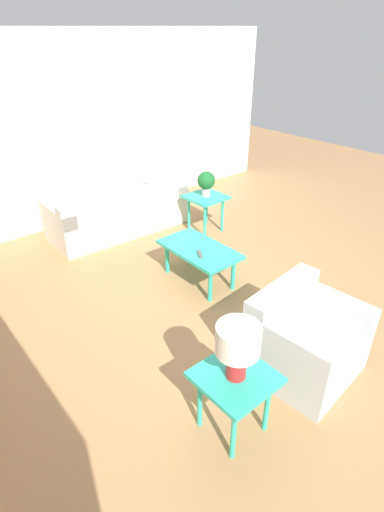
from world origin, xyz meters
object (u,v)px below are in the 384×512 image
at_px(armchair, 303,340).
at_px(sofa, 120,213).
at_px(coffee_table, 199,252).
at_px(side_table_lamp, 235,384).
at_px(table_lamp, 238,344).
at_px(potted_plant, 206,182).
at_px(side_table_plant, 206,201).

bearing_deg(armchair, sofa, 80.73).
relative_size(sofa, coffee_table, 2.09).
bearing_deg(side_table_lamp, table_lamp, 90.00).
relative_size(potted_plant, table_lamp, 0.83).
bearing_deg(coffee_table, side_table_lamp, 145.96).
xyz_separation_m(armchair, table_lamp, (-0.06, 0.91, 0.53)).
distance_m(sofa, table_lamp, 3.76).
xyz_separation_m(side_table_lamp, table_lamp, (0.00, 0.00, 0.38)).
distance_m(sofa, side_table_plant, 1.30).
bearing_deg(side_table_plant, table_lamp, 141.49).
bearing_deg(table_lamp, armchair, -86.45).
xyz_separation_m(sofa, table_lamp, (-3.53, 1.17, 0.57)).
bearing_deg(armchair, side_table_plant, 59.89).
distance_m(coffee_table, table_lamp, 2.12).
height_order(side_table_plant, side_table_lamp, same).
bearing_deg(sofa, armchair, 88.10).
distance_m(potted_plant, table_lamp, 3.45).
height_order(coffee_table, potted_plant, potted_plant).
height_order(side_table_lamp, table_lamp, table_lamp).
bearing_deg(sofa, side_table_plant, 142.07).
relative_size(coffee_table, potted_plant, 2.69).
xyz_separation_m(coffee_table, side_table_lamp, (-1.72, 1.16, 0.07)).
bearing_deg(sofa, side_table_lamp, 73.96).
height_order(armchair, coffee_table, armchair).
bearing_deg(potted_plant, side_table_plant, 26.57).
height_order(armchair, side_table_lamp, armchair).
bearing_deg(side_table_plant, potted_plant, -153.43).
bearing_deg(table_lamp, side_table_lamp, -90.00).
xyz_separation_m(sofa, coffee_table, (-1.81, 0.01, 0.12)).
relative_size(sofa, side_table_plant, 3.71).
relative_size(coffee_table, table_lamp, 2.23).
distance_m(armchair, coffee_table, 1.68).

